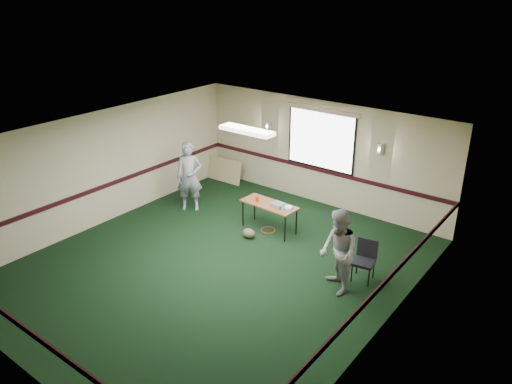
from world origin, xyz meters
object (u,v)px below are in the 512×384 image
Objects in this scene: person_right at (338,252)px; folding_table at (269,206)px; person_left at (189,177)px; projector at (278,205)px; conference_chair at (365,257)px.

folding_table is at bearing -165.29° from person_right.
person_left is (-2.28, -0.26, 0.25)m from folding_table.
projector is at bearing -167.54° from person_right.
person_right is at bearing -23.82° from folding_table.
person_left is (-2.53, -0.24, 0.16)m from projector.
person_left reaches higher than projector.
conference_chair is 0.81m from person_right.
folding_table is 2.73m from person_right.
projector is 0.16× the size of person_left.
person_left reaches higher than conference_chair.
person_left is at bearing 167.37° from conference_chair.
conference_chair is at bearing -41.87° from person_left.
person_right is at bearing -22.25° from projector.
conference_chair is at bearing -5.24° from projector.
person_right is at bearing -117.99° from conference_chair.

